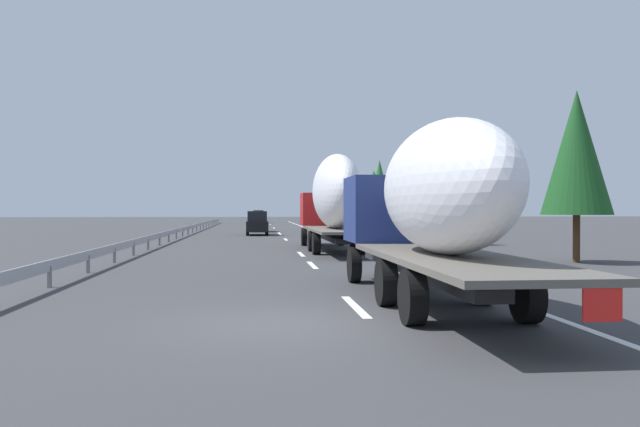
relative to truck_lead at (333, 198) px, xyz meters
name	(u,v)px	position (x,y,z in m)	size (l,w,h in m)	color
ground_plane	(260,236)	(19.52, 3.60, -2.72)	(260.00, 260.00, 0.00)	#38383A
lane_stripe_0	(355,306)	(-18.48, 1.80, -2.72)	(3.20, 0.20, 0.01)	white
lane_stripe_1	(312,265)	(-7.97, 1.80, -2.72)	(3.20, 0.20, 0.01)	white
lane_stripe_2	(301,254)	(-1.93, 1.80, -2.72)	(3.20, 0.20, 0.01)	white
lane_stripe_3	(286,239)	(13.01, 1.80, -2.72)	(3.20, 0.20, 0.01)	white
lane_stripe_4	(279,233)	(25.15, 1.80, -2.72)	(3.20, 0.20, 0.01)	white
lane_stripe_5	(281,235)	(21.75, 1.80, -2.72)	(3.20, 0.20, 0.01)	white
lane_stripe_6	(274,228)	(40.72, 1.80, -2.72)	(3.20, 0.20, 0.01)	white
lane_stripe_7	(270,224)	(58.24, 1.80, -2.72)	(3.20, 0.20, 0.01)	white
lane_stripe_8	(268,223)	(69.03, 1.80, -2.72)	(3.20, 0.20, 0.01)	white
lane_stripe_9	(267,222)	(77.28, 1.80, -2.72)	(3.20, 0.20, 0.01)	white
edge_line_right	(321,233)	(24.52, -1.90, -2.72)	(110.00, 0.20, 0.01)	white
truck_lead	(333,198)	(0.00, 0.00, 0.00)	(14.08, 2.55, 4.86)	#B21919
truck_trailing	(430,201)	(-18.10, 0.00, -0.40)	(12.78, 2.55, 4.02)	navy
car_red_compact	(258,217)	(68.68, 3.40, -1.74)	(4.20, 1.77, 1.99)	red
car_silver_hatch	(258,222)	(29.21, 3.65, -1.81)	(4.44, 1.80, 1.80)	#ADB2B7
car_black_suv	(257,223)	(20.96, 3.79, -1.74)	(4.73, 1.80, 1.99)	black
road_sign	(336,209)	(22.98, -3.10, -0.54)	(0.10, 0.90, 3.16)	gray
tree_0	(339,193)	(43.48, -6.11, 1.34)	(2.54, 2.54, 6.43)	#472D19
tree_1	(379,189)	(20.28, -6.39, 1.11)	(2.48, 2.48, 6.30)	#472D19
tree_2	(577,153)	(-7.83, -8.91, 1.70)	(2.80, 2.80, 6.96)	#472D19
tree_3	(374,191)	(25.66, -6.91, 1.08)	(3.91, 3.91, 5.71)	#472D19
tree_4	(451,194)	(5.26, -7.82, 0.35)	(3.27, 3.27, 4.94)	#472D19
tree_5	(381,200)	(34.77, -9.39, 0.43)	(3.77, 3.77, 5.10)	#472D19
guardrail_median	(188,228)	(22.52, 9.60, -2.15)	(94.00, 0.10, 0.76)	#9EA0A5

